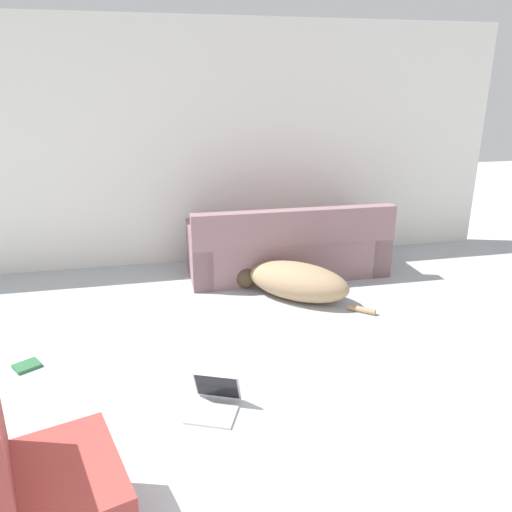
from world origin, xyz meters
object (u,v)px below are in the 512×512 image
laptop_open (215,398)px  side_chair (48,499)px  dog (294,281)px  book_green (27,366)px  couch (287,250)px

laptop_open → side_chair: (-0.82, -0.87, 0.22)m
dog → book_green: (-2.24, -0.76, -0.16)m
couch → book_green: size_ratio=9.41×
side_chair → book_green: bearing=-1.6°
book_green → side_chair: bearing=-74.8°
laptop_open → side_chair: 1.22m
dog → book_green: bearing=59.9°
couch → dog: couch is taller
laptop_open → book_green: size_ratio=1.82×
couch → laptop_open: size_ratio=5.17×
laptop_open → book_green: 1.48m
dog → couch: bearing=-58.7°
dog → side_chair: side_chair is taller
side_chair → couch: bearing=-48.7°
dog → book_green: dog is taller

